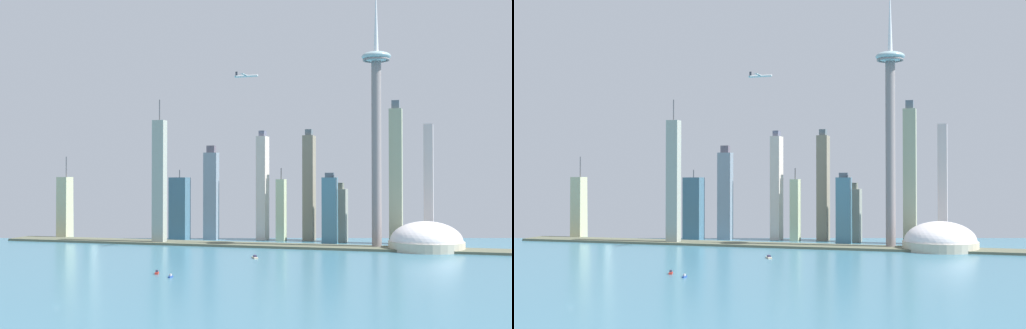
% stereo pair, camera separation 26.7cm
% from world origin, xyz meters
% --- Properties ---
extents(ground_plane, '(6000.00, 6000.00, 0.00)m').
position_xyz_m(ground_plane, '(0.00, 0.00, 0.00)').
color(ground_plane, '#3A6E84').
extents(waterfront_pier, '(675.30, 48.79, 3.02)m').
position_xyz_m(waterfront_pier, '(0.00, 432.85, 1.51)').
color(waterfront_pier, '#565A46').
rests_on(waterfront_pier, ground).
extents(observation_tower, '(36.57, 36.57, 334.49)m').
position_xyz_m(observation_tower, '(171.84, 443.54, 170.14)').
color(observation_tower, gray).
rests_on(observation_tower, ground).
extents(stadium_dome, '(91.53, 91.53, 48.51)m').
position_xyz_m(stadium_dome, '(231.87, 440.54, 10.02)').
color(stadium_dome, '#BCB49C').
rests_on(stadium_dome, ground).
extents(skyscraper_0, '(13.60, 23.13, 156.08)m').
position_xyz_m(skyscraper_0, '(0.88, 526.10, 75.51)').
color(skyscraper_0, beige).
rests_on(skyscraper_0, ground).
extents(skyscraper_1, '(15.13, 23.25, 157.24)m').
position_xyz_m(skyscraper_1, '(67.28, 534.25, 75.86)').
color(skyscraper_1, gray).
rests_on(skyscraper_1, ground).
extents(skyscraper_2, '(19.73, 13.49, 134.90)m').
position_xyz_m(skyscraper_2, '(-70.91, 507.97, 64.27)').
color(skyscraper_2, gray).
rests_on(skyscraper_2, ground).
extents(skyscraper_3, '(16.41, 26.87, 119.53)m').
position_xyz_m(skyscraper_3, '(-280.67, 464.92, 44.96)').
color(skyscraper_3, '#B3B48D').
rests_on(skyscraper_3, ground).
extents(skyscraper_4, '(19.39, 15.75, 95.25)m').
position_xyz_m(skyscraper_4, '(105.96, 482.20, 45.67)').
color(skyscraper_4, teal).
rests_on(skyscraper_4, ground).
extents(skyscraper_5, '(16.23, 16.91, 188.38)m').
position_xyz_m(skyscraper_5, '(192.83, 477.41, 90.77)').
color(skyscraper_5, '#949F82').
rests_on(skyscraper_5, ground).
extents(skyscraper_6, '(12.16, 22.45, 159.93)m').
position_xyz_m(skyscraper_6, '(232.28, 518.62, 79.96)').
color(skyscraper_6, '#BEAEB0').
rests_on(skyscraper_6, ground).
extents(skyscraper_7, '(25.40, 21.42, 100.01)m').
position_xyz_m(skyscraper_7, '(-112.89, 491.36, 44.58)').
color(skyscraper_7, '#3F667C').
rests_on(skyscraper_7, ground).
extents(skyscraper_8, '(23.82, 23.83, 81.69)m').
position_xyz_m(skyscraper_8, '(110.57, 522.86, 38.21)').
color(skyscraper_8, gray).
rests_on(skyscraper_8, ground).
extents(skyscraper_9, '(16.35, 13.41, 193.56)m').
position_xyz_m(skyscraper_9, '(-114.89, 425.92, 83.04)').
color(skyscraper_9, '#959D92').
rests_on(skyscraper_9, ground).
extents(skyscraper_10, '(12.03, 16.49, 102.25)m').
position_xyz_m(skyscraper_10, '(31.57, 513.38, 43.38)').
color(skyscraper_10, '#B9C69A').
rests_on(skyscraper_10, ground).
extents(skyscraper_11, '(12.54, 21.03, 155.66)m').
position_xyz_m(skyscraper_11, '(-278.64, 532.11, 77.83)').
color(skyscraper_11, '#B9B8AA').
rests_on(skyscraper_11, ground).
extents(boat_0, '(2.36, 6.83, 3.20)m').
position_xyz_m(boat_0, '(22.93, 144.22, 1.16)').
color(boat_0, '#234490').
rests_on(boat_0, ground).
extents(boat_1, '(10.81, 16.04, 3.59)m').
position_xyz_m(boat_1, '(54.23, 304.01, 1.30)').
color(boat_1, beige).
rests_on(boat_1, ground).
extents(boat_2, '(5.14, 8.45, 3.73)m').
position_xyz_m(boat_2, '(1.97, 161.40, 1.36)').
color(boat_2, red).
rests_on(boat_2, ground).
extents(airplane, '(31.30, 29.23, 7.76)m').
position_xyz_m(airplane, '(14.89, 398.97, 216.30)').
color(airplane, silver).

